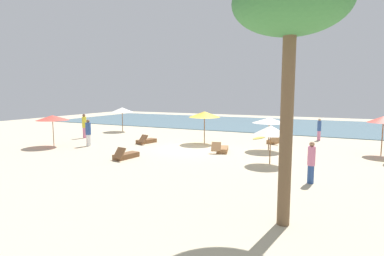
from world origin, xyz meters
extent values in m
plane|color=beige|center=(0.00, 0.00, 0.00)|extent=(60.00, 60.00, 0.00)
cube|color=slate|center=(0.00, 17.00, 0.03)|extent=(48.00, 16.00, 0.06)
cylinder|color=brown|center=(-9.68, 5.15, 1.09)|extent=(0.06, 0.06, 2.19)
cone|color=white|center=(-9.68, 5.15, 2.02)|extent=(2.03, 2.03, 0.43)
cylinder|color=brown|center=(-8.83, -3.31, 1.03)|extent=(0.05, 0.05, 2.06)
cone|color=#D84C3F|center=(-8.83, -3.31, 1.94)|extent=(2.12, 2.12, 0.33)
cylinder|color=brown|center=(10.89, 2.74, 1.12)|extent=(0.06, 0.06, 2.24)
cone|color=#D84C3F|center=(10.89, 2.74, 2.10)|extent=(1.72, 1.72, 0.37)
cylinder|color=brown|center=(-0.05, 2.19, 1.12)|extent=(0.06, 0.06, 2.24)
cone|color=gold|center=(-0.05, 2.19, 2.09)|extent=(2.24, 2.24, 0.41)
cylinder|color=brown|center=(5.48, -2.28, 0.97)|extent=(0.06, 0.06, 1.94)
cone|color=silver|center=(5.48, -2.28, 1.75)|extent=(1.79, 1.79, 0.48)
cylinder|color=olive|center=(4.66, 1.48, 1.01)|extent=(0.06, 0.06, 2.03)
cone|color=silver|center=(4.66, 1.48, 1.91)|extent=(2.09, 2.09, 0.34)
cube|color=brown|center=(-3.85, 0.46, 0.14)|extent=(0.97, 1.60, 0.28)
cube|color=brown|center=(-3.67, -0.21, 0.42)|extent=(0.68, 0.61, 0.54)
cube|color=brown|center=(-2.01, -4.27, 0.14)|extent=(0.82, 1.57, 0.28)
cube|color=brown|center=(-1.90, -4.97, 0.43)|extent=(0.63, 0.52, 0.57)
cube|color=olive|center=(2.21, -0.22, 0.14)|extent=(0.97, 1.60, 0.28)
cube|color=olive|center=(2.03, -0.89, 0.41)|extent=(0.68, 0.64, 0.51)
cube|color=olive|center=(4.50, 4.50, 0.14)|extent=(0.92, 1.60, 0.28)
cube|color=olive|center=(4.66, 3.82, 0.42)|extent=(0.66, 0.59, 0.54)
cube|color=#2D4C8C|center=(4.50, 4.50, 0.30)|extent=(0.73, 1.14, 0.03)
cylinder|color=white|center=(-6.74, -2.22, 0.39)|extent=(0.37, 0.37, 0.79)
cylinder|color=#2D4C8C|center=(-6.74, -2.22, 1.19)|extent=(0.43, 0.43, 0.82)
sphere|color=brown|center=(-6.74, -2.22, 1.70)|extent=(0.22, 0.22, 0.22)
cylinder|color=#D17299|center=(-9.72, 0.41, 0.42)|extent=(0.39, 0.39, 0.84)
cylinder|color=yellow|center=(-9.72, 0.41, 1.28)|extent=(0.46, 0.46, 0.88)
sphere|color=brown|center=(-9.72, 0.41, 1.82)|extent=(0.24, 0.24, 0.24)
cylinder|color=#D17299|center=(7.32, 7.14, 0.36)|extent=(0.31, 0.31, 0.73)
cylinder|color=#2D4C8C|center=(7.32, 7.14, 1.11)|extent=(0.37, 0.37, 0.76)
sphere|color=beige|center=(7.32, 7.14, 1.58)|extent=(0.21, 0.21, 0.21)
cylinder|color=#2D4C8C|center=(7.60, -4.86, 0.37)|extent=(0.32, 0.32, 0.73)
cylinder|color=#D17299|center=(7.60, -4.86, 1.12)|extent=(0.37, 0.37, 0.77)
sphere|color=#A37556|center=(7.60, -4.86, 1.59)|extent=(0.21, 0.21, 0.21)
cylinder|color=brown|center=(7.22, -9.27, 2.70)|extent=(0.34, 0.34, 5.39)
ellipsoid|color=#38753D|center=(7.22, -9.27, 5.92)|extent=(3.02, 3.02, 1.66)
ellipsoid|color=gold|center=(2.98, 6.27, 0.04)|extent=(0.95, 1.89, 0.07)
camera|label=1|loc=(8.39, -17.64, 3.65)|focal=28.39mm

